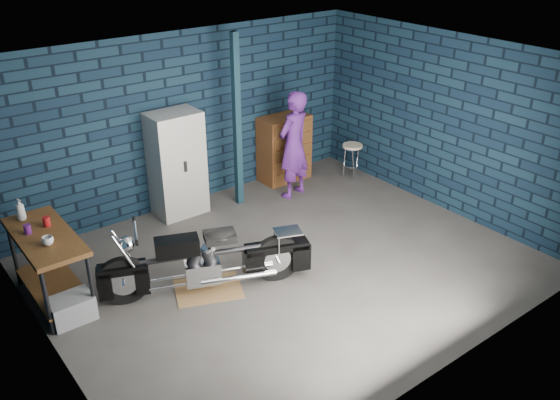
# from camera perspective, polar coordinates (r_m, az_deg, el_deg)

# --- Properties ---
(ground) EXTENTS (6.00, 6.00, 0.00)m
(ground) POSITION_cam_1_polar(r_m,az_deg,el_deg) (7.90, 0.73, -6.36)
(ground) COLOR #4E4B48
(ground) RESTS_ON ground
(room_walls) EXTENTS (6.02, 5.01, 2.71)m
(room_walls) POSITION_cam_1_polar(r_m,az_deg,el_deg) (7.47, -1.84, 7.89)
(room_walls) COLOR black
(room_walls) RESTS_ON ground
(support_post) EXTENTS (0.10, 0.10, 2.70)m
(support_post) POSITION_cam_1_polar(r_m,az_deg,el_deg) (9.03, -4.16, 7.46)
(support_post) COLOR #112A36
(support_post) RESTS_ON ground
(workbench) EXTENTS (0.60, 1.40, 0.91)m
(workbench) POSITION_cam_1_polar(r_m,az_deg,el_deg) (7.52, -21.20, -6.11)
(workbench) COLOR brown
(workbench) RESTS_ON ground
(drip_mat) EXTENTS (0.98, 0.87, 0.01)m
(drip_mat) POSITION_cam_1_polar(r_m,az_deg,el_deg) (7.50, -6.91, -8.51)
(drip_mat) COLOR brown
(drip_mat) RESTS_ON ground
(motorcycle) EXTENTS (2.28, 1.39, 0.98)m
(motorcycle) POSITION_cam_1_polar(r_m,az_deg,el_deg) (7.24, -7.11, -5.37)
(motorcycle) COLOR black
(motorcycle) RESTS_ON ground
(person) EXTENTS (0.72, 0.57, 1.75)m
(person) POSITION_cam_1_polar(r_m,az_deg,el_deg) (9.44, 1.31, 5.32)
(person) COLOR #542079
(person) RESTS_ON ground
(storage_bin) EXTENTS (0.48, 0.34, 0.30)m
(storage_bin) POSITION_cam_1_polar(r_m,az_deg,el_deg) (7.28, -19.42, -9.84)
(storage_bin) COLOR gray
(storage_bin) RESTS_ON ground
(locker) EXTENTS (0.75, 0.54, 1.61)m
(locker) POSITION_cam_1_polar(r_m,az_deg,el_deg) (9.02, -9.89, 3.41)
(locker) COLOR beige
(locker) RESTS_ON ground
(tool_chest) EXTENTS (0.85, 0.47, 1.13)m
(tool_chest) POSITION_cam_1_polar(r_m,az_deg,el_deg) (10.14, 0.47, 4.97)
(tool_chest) COLOR brown
(tool_chest) RESTS_ON ground
(shop_stool) EXTENTS (0.35, 0.35, 0.62)m
(shop_stool) POSITION_cam_1_polar(r_m,az_deg,el_deg) (10.34, 6.91, 3.70)
(shop_stool) COLOR #C7B496
(shop_stool) RESTS_ON ground
(cup_a) EXTENTS (0.15, 0.15, 0.10)m
(cup_a) POSITION_cam_1_polar(r_m,az_deg,el_deg) (7.05, -21.45, -3.67)
(cup_a) COLOR #C7B496
(cup_a) RESTS_ON workbench
(mug_purple) EXTENTS (0.09, 0.09, 0.11)m
(mug_purple) POSITION_cam_1_polar(r_m,az_deg,el_deg) (7.37, -23.13, -2.59)
(mug_purple) COLOR #531967
(mug_purple) RESTS_ON workbench
(mug_red) EXTENTS (0.11, 0.11, 0.12)m
(mug_red) POSITION_cam_1_polar(r_m,az_deg,el_deg) (7.45, -21.55, -1.93)
(mug_red) COLOR maroon
(mug_red) RESTS_ON workbench
(bottle) EXTENTS (0.13, 0.13, 0.27)m
(bottle) POSITION_cam_1_polar(r_m,az_deg,el_deg) (7.69, -23.71, -0.83)
(bottle) COLOR gray
(bottle) RESTS_ON workbench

